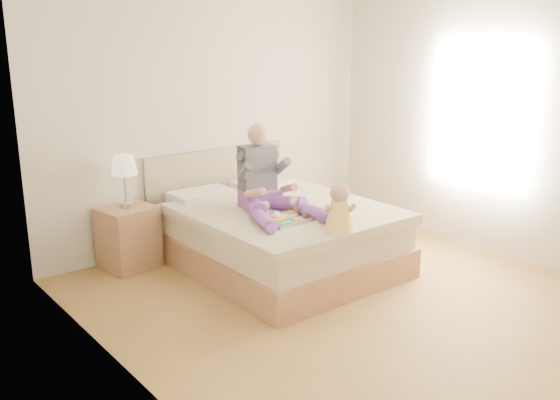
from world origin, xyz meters
TOP-DOWN VIEW (x-y plane):
  - room at (0.08, 0.01)m, footprint 4.02×4.22m
  - bed at (0.00, 1.08)m, footprint 1.70×2.18m
  - nightstand at (-1.15, 1.88)m, footprint 0.56×0.51m
  - lamp at (-1.14, 1.88)m, footprint 0.24×0.24m
  - adult at (-0.19, 0.95)m, footprint 0.68×1.02m
  - tray at (-0.25, 0.60)m, footprint 0.49×0.40m
  - baby at (-0.08, 0.09)m, footprint 0.33×0.36m

SIDE VIEW (x-z plane):
  - nightstand at x=-1.15m, z-range 0.00..0.60m
  - bed at x=0.00m, z-range -0.18..0.82m
  - tray at x=-0.25m, z-range 0.57..0.71m
  - baby at x=-0.08m, z-range 0.57..0.98m
  - adult at x=-0.19m, z-range 0.44..1.25m
  - lamp at x=-1.14m, z-range 0.73..1.23m
  - room at x=0.08m, z-range 0.15..2.87m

